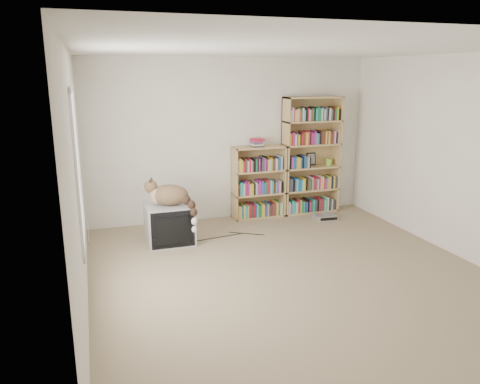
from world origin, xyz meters
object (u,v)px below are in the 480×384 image
object	(u,v)px
crt_tv	(169,224)
dvd_player	(325,217)
bookcase_short	(258,185)
bookcase_tall	(311,159)
cat	(173,198)

from	to	relation	value
crt_tv	dvd_player	size ratio (longest dim) A/B	1.89
bookcase_short	dvd_player	distance (m)	1.18
bookcase_short	dvd_player	xyz separation A→B (m)	(0.96, -0.48, -0.49)
dvd_player	crt_tv	bearing A→B (deg)	-169.50
bookcase_tall	dvd_player	distance (m)	0.99
bookcase_short	dvd_player	world-z (taller)	bookcase_short
bookcase_short	crt_tv	bearing A→B (deg)	-154.38
crt_tv	bookcase_tall	xyz separation A→B (m)	(2.48, 0.75, 0.63)
crt_tv	cat	xyz separation A→B (m)	(0.05, -0.09, 0.38)
cat	dvd_player	bearing A→B (deg)	25.14
bookcase_tall	dvd_player	world-z (taller)	bookcase_tall
cat	dvd_player	xyz separation A→B (m)	(2.48, 0.36, -0.61)
crt_tv	bookcase_tall	size ratio (longest dim) A/B	0.33
bookcase_tall	crt_tv	bearing A→B (deg)	-163.11
cat	bookcase_tall	distance (m)	2.59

